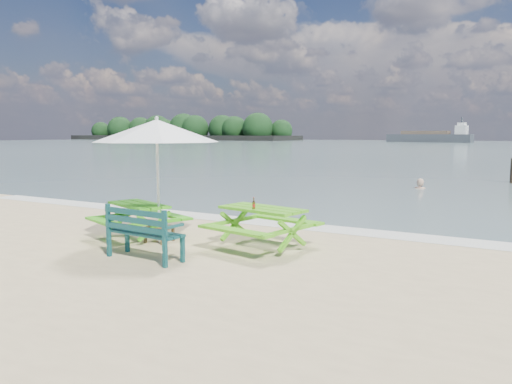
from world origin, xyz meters
The scene contains 10 objects.
sea centered at (0.00, 85.00, 0.00)m, with size 300.00×300.00×0.00m, color slate.
foam_strip centered at (0.00, 4.60, 0.01)m, with size 22.00×0.90×0.01m, color silver.
island_headland centered at (-110.00, 140.00, 3.26)m, with size 90.00×22.00×7.60m.
picnic_table_left centered at (-1.65, 1.54, 0.37)m, with size 2.14×2.25×0.77m.
picnic_table_right centered at (1.16, 2.05, 0.40)m, with size 2.06×2.22×0.82m.
park_bench centered at (-0.27, 0.20, 0.29)m, with size 1.58×0.64×0.95m.
side_table centered at (-1.01, 1.46, 0.18)m, with size 0.58×0.58×0.34m.
patio_umbrella centered at (-1.01, 1.46, 2.35)m, with size 2.90×2.90×2.58m.
beer_bottle centered at (1.11, 1.80, 0.90)m, with size 0.06×0.06×0.23m.
swimmer centered at (1.63, 14.95, -0.47)m, with size 0.70×0.50×1.78m.
Camera 1 is at (5.92, -6.57, 2.29)m, focal length 35.00 mm.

